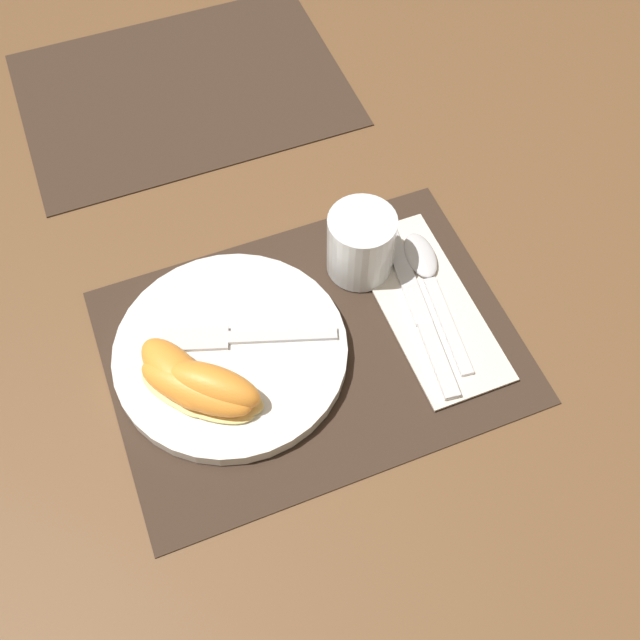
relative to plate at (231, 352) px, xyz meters
The scene contains 12 objects.
ground_plane 0.09m from the plate, 12.36° to the right, with size 3.00×3.00×0.00m, color brown.
placemat 0.09m from the plate, 12.36° to the right, with size 0.43×0.31×0.00m.
placemat_far 0.42m from the plate, 81.07° to the left, with size 0.43×0.31×0.00m.
plate is the anchor object (origin of this frame).
juice_glass 0.18m from the plate, 19.00° to the left, with size 0.08×0.08×0.08m.
napkin 0.22m from the plate, ahead, with size 0.10×0.24×0.00m.
knife 0.21m from the plate, ahead, with size 0.05×0.23×0.01m.
spoon 0.24m from the plate, ahead, with size 0.05×0.19×0.01m.
fork 0.02m from the plate, 42.73° to the left, with size 0.18×0.08×0.00m.
citrus_wedge_0 0.07m from the plate, 162.84° to the right, with size 0.08×0.12×0.03m.
citrus_wedge_1 0.06m from the plate, 138.95° to the right, with size 0.12×0.12×0.03m.
citrus_wedge_2 0.06m from the plate, 124.97° to the right, with size 0.11×0.10×0.04m.
Camera 1 is at (-0.14, -0.37, 0.69)m, focal length 42.00 mm.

